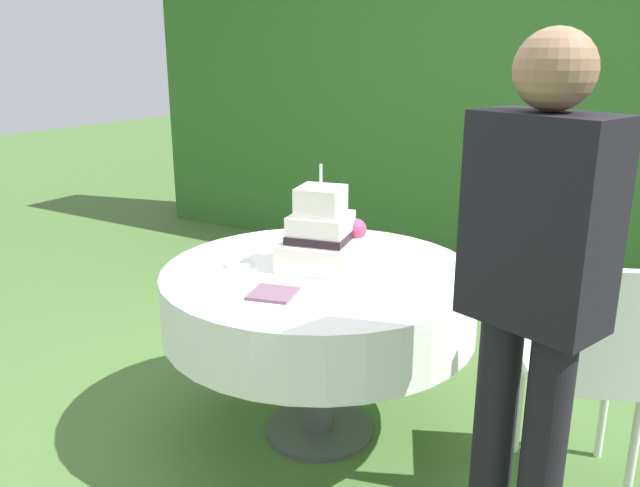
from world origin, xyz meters
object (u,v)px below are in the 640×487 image
wedding_cake (322,236)px  serving_plate_far (239,264)px  napkin_stack (273,293)px  cake_table (319,298)px  garden_chair (588,358)px  serving_plate_near (420,264)px  standing_person (533,294)px

wedding_cake → serving_plate_far: (-0.29, -0.16, -0.12)m
serving_plate_far → napkin_stack: (0.30, -0.19, -0.00)m
cake_table → garden_chair: 1.00m
serving_plate_near → serving_plate_far: (-0.61, -0.38, 0.00)m
wedding_cake → standing_person: standing_person is taller
serving_plate_far → standing_person: standing_person is taller
serving_plate_far → standing_person: (1.19, -0.26, 0.20)m
cake_table → serving_plate_far: (-0.29, -0.13, 0.13)m
napkin_stack → serving_plate_near: bearing=61.5°
wedding_cake → cake_table: bearing=-77.6°
serving_plate_near → wedding_cake: bearing=-146.4°
wedding_cake → serving_plate_near: size_ratio=2.90×
wedding_cake → napkin_stack: 0.38m
serving_plate_far → garden_chair: 1.32m
cake_table → wedding_cake: 0.25m
cake_table → wedding_cake: bearing=102.4°
cake_table → serving_plate_near: (0.32, 0.25, 0.13)m
wedding_cake → garden_chair: 1.05m
cake_table → standing_person: (0.90, -0.39, 0.33)m
garden_chair → standing_person: 0.66m
wedding_cake → serving_plate_near: (0.32, 0.22, -0.12)m
napkin_stack → garden_chair: (0.98, 0.46, -0.19)m
cake_table → napkin_stack: size_ratio=8.09×
garden_chair → standing_person: size_ratio=0.56×
serving_plate_near → cake_table: bearing=-141.9°
serving_plate_far → standing_person: size_ratio=0.08×
wedding_cake → serving_plate_far: 0.35m
wedding_cake → garden_chair: size_ratio=0.46×
standing_person → wedding_cake: bearing=155.0°
standing_person → cake_table: bearing=156.6°
wedding_cake → napkin_stack: wedding_cake is taller
cake_table → napkin_stack: (0.01, -0.32, 0.13)m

